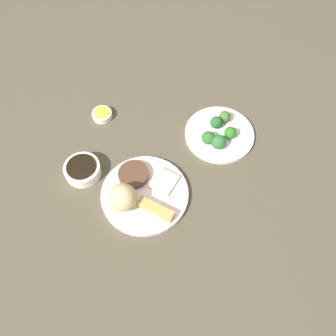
{
  "coord_description": "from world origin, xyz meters",
  "views": [
    {
      "loc": [
        0.47,
        0.1,
        0.93
      ],
      "look_at": [
        -0.05,
        0.08,
        0.06
      ],
      "focal_mm": 36.54,
      "sensor_mm": 36.0,
      "label": 1
    }
  ],
  "objects_px": {
    "broccoli_plate": "(219,134)",
    "sauce_ramekin_hot_mustard": "(102,115)",
    "main_plate": "(145,194)",
    "soy_sauce_bowl": "(83,170)"
  },
  "relations": [
    {
      "from": "broccoli_plate",
      "to": "sauce_ramekin_hot_mustard",
      "type": "distance_m",
      "value": 0.4
    },
    {
      "from": "broccoli_plate",
      "to": "sauce_ramekin_hot_mustard",
      "type": "height_order",
      "value": "sauce_ramekin_hot_mustard"
    },
    {
      "from": "broccoli_plate",
      "to": "main_plate",
      "type": "bearing_deg",
      "value": -44.79
    },
    {
      "from": "broccoli_plate",
      "to": "sauce_ramekin_hot_mustard",
      "type": "relative_size",
      "value": 3.38
    },
    {
      "from": "main_plate",
      "to": "soy_sauce_bowl",
      "type": "distance_m",
      "value": 0.21
    },
    {
      "from": "sauce_ramekin_hot_mustard",
      "to": "broccoli_plate",
      "type": "bearing_deg",
      "value": 80.79
    },
    {
      "from": "soy_sauce_bowl",
      "to": "main_plate",
      "type": "bearing_deg",
      "value": 70.21
    },
    {
      "from": "main_plate",
      "to": "sauce_ramekin_hot_mustard",
      "type": "bearing_deg",
      "value": -150.39
    },
    {
      "from": "soy_sauce_bowl",
      "to": "sauce_ramekin_hot_mustard",
      "type": "bearing_deg",
      "value": 173.07
    },
    {
      "from": "soy_sauce_bowl",
      "to": "sauce_ramekin_hot_mustard",
      "type": "relative_size",
      "value": 1.64
    }
  ]
}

